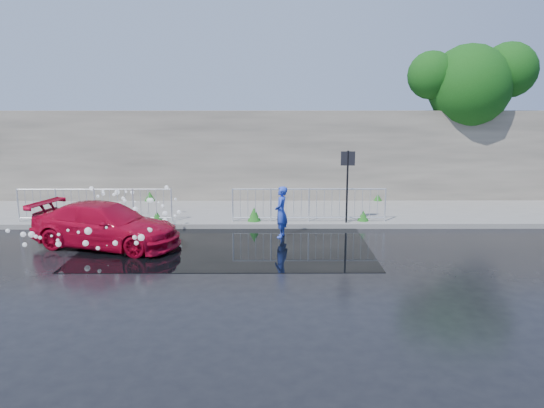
{
  "coord_description": "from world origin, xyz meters",
  "views": [
    {
      "loc": [
        1.68,
        -13.63,
        4.13
      ],
      "look_at": [
        1.78,
        2.0,
        1.0
      ],
      "focal_mm": 35.0,
      "sensor_mm": 36.0,
      "label": 1
    }
  ],
  "objects": [
    {
      "name": "tree",
      "position": [
        9.61,
        7.41,
        4.74
      ],
      "size": [
        5.01,
        3.22,
        6.27
      ],
      "color": "#332114",
      "rests_on": "ground"
    },
    {
      "name": "weeds",
      "position": [
        -0.32,
        4.39,
        0.34
      ],
      "size": [
        12.17,
        3.93,
        0.46
      ],
      "color": "#165218",
      "rests_on": "pavement"
    },
    {
      "name": "railing_right",
      "position": [
        3.0,
        3.35,
        0.74
      ],
      "size": [
        5.05,
        0.05,
        1.1
      ],
      "color": "silver",
      "rests_on": "pavement"
    },
    {
      "name": "pavement",
      "position": [
        0.0,
        5.0,
        0.07
      ],
      "size": [
        30.0,
        4.0,
        0.15
      ],
      "primitive_type": "cube",
      "color": "slate",
      "rests_on": "ground"
    },
    {
      "name": "ground",
      "position": [
        0.0,
        0.0,
        0.0
      ],
      "size": [
        90.0,
        90.0,
        0.0
      ],
      "primitive_type": "plane",
      "color": "black",
      "rests_on": "ground"
    },
    {
      "name": "railing_left",
      "position": [
        -4.0,
        3.35,
        0.74
      ],
      "size": [
        5.05,
        0.05,
        1.1
      ],
      "color": "silver",
      "rests_on": "pavement"
    },
    {
      "name": "sign_post",
      "position": [
        4.2,
        3.1,
        1.72
      ],
      "size": [
        0.45,
        0.06,
        2.5
      ],
      "color": "black",
      "rests_on": "ground"
    },
    {
      "name": "red_car",
      "position": [
        -2.9,
        0.88,
        0.62
      ],
      "size": [
        4.62,
        2.93,
        1.25
      ],
      "primitive_type": "imported",
      "rotation": [
        0.0,
        0.0,
        1.27
      ],
      "color": "#A70623",
      "rests_on": "ground"
    },
    {
      "name": "curb",
      "position": [
        0.0,
        3.0,
        0.08
      ],
      "size": [
        30.0,
        0.25,
        0.16
      ],
      "primitive_type": "cube",
      "color": "slate",
      "rests_on": "ground"
    },
    {
      "name": "person",
      "position": [
        2.06,
        1.89,
        0.77
      ],
      "size": [
        0.46,
        0.62,
        1.55
      ],
      "primitive_type": "imported",
      "rotation": [
        0.0,
        0.0,
        -1.75
      ],
      "color": "blue",
      "rests_on": "ground"
    },
    {
      "name": "water_spray",
      "position": [
        -2.89,
        1.77,
        0.67
      ],
      "size": [
        3.64,
        5.66,
        1.06
      ],
      "color": "white",
      "rests_on": "ground"
    },
    {
      "name": "puddle",
      "position": [
        0.5,
        1.0,
        0.01
      ],
      "size": [
        8.0,
        5.0,
        0.01
      ],
      "primitive_type": "cube",
      "color": "black",
      "rests_on": "ground"
    },
    {
      "name": "retaining_wall",
      "position": [
        0.0,
        7.2,
        1.9
      ],
      "size": [
        30.0,
        0.6,
        3.5
      ],
      "primitive_type": "cube",
      "color": "#565149",
      "rests_on": "pavement"
    }
  ]
}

